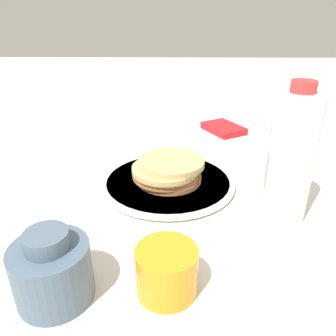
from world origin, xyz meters
name	(u,v)px	position (x,y,z in m)	size (l,w,h in m)	color
ground_plane	(165,180)	(0.00, 0.00, 0.00)	(4.00, 4.00, 0.00)	silver
plate	(168,182)	(0.02, 0.01, 0.01)	(0.28, 0.28, 0.01)	silver
pancake_stack	(168,170)	(0.02, 0.01, 0.04)	(0.15, 0.15, 0.05)	#B67545
juice_glass	(167,271)	(0.31, 0.01, 0.03)	(0.08, 0.08, 0.07)	orange
cream_jug	(52,270)	(0.32, -0.14, 0.04)	(0.10, 0.10, 0.10)	#4C6075
water_bottle_near	(291,159)	(0.14, 0.21, 0.12)	(0.08, 0.08, 0.24)	silver
napkin	(223,128)	(-0.32, 0.17, 0.01)	(0.15, 0.14, 0.02)	red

